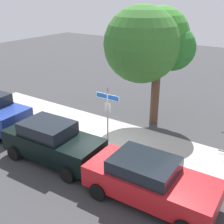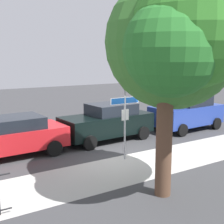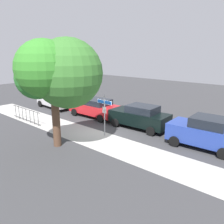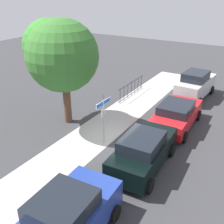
% 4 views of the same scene
% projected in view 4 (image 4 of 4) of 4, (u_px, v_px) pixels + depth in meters
% --- Properties ---
extents(ground_plane, '(60.00, 60.00, 0.00)m').
position_uv_depth(ground_plane, '(112.00, 142.00, 14.78)').
color(ground_plane, '#38383A').
extents(sidewalk_strip, '(24.00, 2.60, 0.00)m').
position_uv_depth(sidewalk_strip, '(110.00, 122.00, 16.94)').
color(sidewalk_strip, '#ACAAA4').
rests_on(sidewalk_strip, ground_plane).
extents(street_sign, '(1.28, 0.07, 2.75)m').
position_uv_depth(street_sign, '(103.00, 112.00, 14.05)').
color(street_sign, '#9EA0A5').
rests_on(street_sign, ground_plane).
extents(shade_tree, '(4.34, 4.71, 6.33)m').
position_uv_depth(shade_tree, '(59.00, 53.00, 14.85)').
color(shade_tree, brown).
rests_on(shade_tree, ground_plane).
extents(car_blue, '(4.12, 2.31, 1.89)m').
position_uv_depth(car_blue, '(68.00, 217.00, 8.79)').
color(car_blue, navy).
rests_on(car_blue, ground_plane).
extents(car_black, '(4.51, 2.20, 1.75)m').
position_uv_depth(car_black, '(143.00, 151.00, 12.40)').
color(car_black, black).
rests_on(car_black, ground_plane).
extents(car_red, '(4.63, 2.25, 1.59)m').
position_uv_depth(car_red, '(176.00, 114.00, 16.05)').
color(car_red, red).
rests_on(car_red, ground_plane).
extents(car_silver, '(4.46, 2.19, 2.05)m').
position_uv_depth(car_silver, '(195.00, 85.00, 20.25)').
color(car_silver, '#BEBCBF').
rests_on(car_silver, ground_plane).
extents(iron_fence, '(4.10, 0.04, 1.07)m').
position_uv_depth(iron_fence, '(131.00, 88.00, 20.85)').
color(iron_fence, black).
rests_on(iron_fence, ground_plane).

